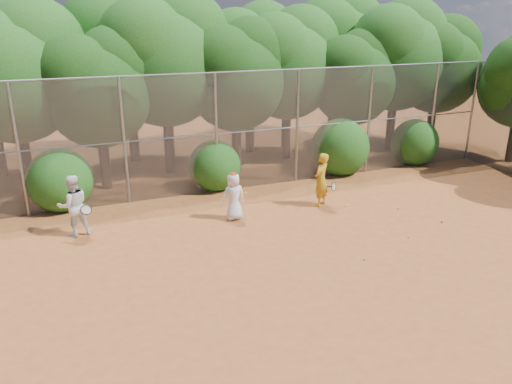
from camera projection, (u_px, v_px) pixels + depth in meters
name	position (u px, v px, depth m)	size (l,w,h in m)	color
ground	(331.00, 260.00, 12.33)	(80.00, 80.00, 0.00)	#9A4F22
fence_back	(241.00, 130.00, 16.85)	(20.05, 0.09, 4.03)	gray
tree_1	(13.00, 67.00, 15.94)	(4.64, 4.03, 6.35)	black
tree_2	(98.00, 84.00, 16.40)	(3.99, 3.47, 5.47)	black
tree_3	(165.00, 54.00, 17.90)	(4.89, 4.26, 6.70)	black
tree_4	(237.00, 71.00, 18.47)	(4.19, 3.64, 5.73)	black
tree_5	(288.00, 60.00, 19.97)	(4.51, 3.92, 6.17)	black
tree_6	(354.00, 74.00, 20.17)	(3.86, 3.36, 5.29)	black
tree_7	(398.00, 51.00, 21.32)	(4.77, 4.14, 6.53)	black
tree_8	(439.00, 61.00, 21.91)	(4.25, 3.70, 5.82)	black
tree_10	(127.00, 45.00, 19.40)	(5.15, 4.48, 7.06)	black
tree_11	(250.00, 55.00, 20.97)	(4.64, 4.03, 6.35)	black
tree_12	(336.00, 43.00, 22.98)	(5.02, 4.37, 6.88)	black
bush_0	(60.00, 177.00, 15.37)	(2.00, 2.00, 2.00)	#1A4F13
bush_1	(215.00, 163.00, 17.18)	(1.80, 1.80, 1.80)	#1A4F13
bush_2	(340.00, 145.00, 18.89)	(2.20, 2.20, 2.20)	#1A4F13
bush_3	(415.00, 140.00, 20.18)	(1.90, 1.90, 1.90)	#1A4F13
player_yellow	(321.00, 180.00, 15.60)	(0.87, 0.69, 1.72)	gold
player_teen	(234.00, 196.00, 14.57)	(0.71, 0.48, 1.45)	white
player_white	(73.00, 206.00, 13.48)	(0.92, 0.81, 1.72)	white
ball_0	(398.00, 208.00, 15.58)	(0.07, 0.07, 0.07)	yellow
ball_1	(409.00, 237.00, 13.55)	(0.07, 0.07, 0.07)	yellow
ball_2	(442.00, 221.00, 14.56)	(0.07, 0.07, 0.07)	yellow
ball_3	(365.00, 259.00, 12.30)	(0.07, 0.07, 0.07)	yellow
ball_4	(346.00, 206.00, 15.76)	(0.07, 0.07, 0.07)	yellow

